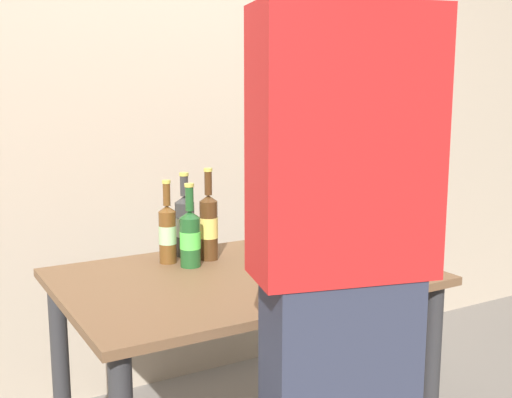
{
  "coord_description": "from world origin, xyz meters",
  "views": [
    {
      "loc": [
        -1.0,
        -1.82,
        1.36
      ],
      "look_at": [
        0.05,
        0.0,
        0.99
      ],
      "focal_mm": 44.44,
      "sensor_mm": 36.0,
      "label": 1
    }
  ],
  "objects_px": {
    "laptop": "(319,240)",
    "beer_bottle_green": "(185,224)",
    "beer_bottle_amber": "(190,237)",
    "person_figure": "(341,276)",
    "beer_bottle_dark": "(168,232)",
    "beer_bottle_brown": "(209,225)"
  },
  "relations": [
    {
      "from": "beer_bottle_green",
      "to": "beer_bottle_brown",
      "type": "bearing_deg",
      "value": -60.26
    },
    {
      "from": "laptop",
      "to": "beer_bottle_green",
      "type": "xyz_separation_m",
      "value": [
        -0.44,
        0.24,
        0.07
      ]
    },
    {
      "from": "beer_bottle_green",
      "to": "beer_bottle_brown",
      "type": "height_order",
      "value": "beer_bottle_brown"
    },
    {
      "from": "beer_bottle_amber",
      "to": "person_figure",
      "type": "height_order",
      "value": "person_figure"
    },
    {
      "from": "laptop",
      "to": "beer_bottle_dark",
      "type": "height_order",
      "value": "beer_bottle_dark"
    },
    {
      "from": "laptop",
      "to": "beer_bottle_brown",
      "type": "distance_m",
      "value": 0.42
    },
    {
      "from": "beer_bottle_green",
      "to": "beer_bottle_amber",
      "type": "height_order",
      "value": "beer_bottle_green"
    },
    {
      "from": "beer_bottle_amber",
      "to": "beer_bottle_brown",
      "type": "relative_size",
      "value": 0.88
    },
    {
      "from": "beer_bottle_amber",
      "to": "person_figure",
      "type": "relative_size",
      "value": 0.17
    },
    {
      "from": "laptop",
      "to": "person_figure",
      "type": "bearing_deg",
      "value": -122.24
    },
    {
      "from": "laptop",
      "to": "beer_bottle_brown",
      "type": "relative_size",
      "value": 1.05
    },
    {
      "from": "beer_bottle_amber",
      "to": "beer_bottle_dark",
      "type": "height_order",
      "value": "beer_bottle_dark"
    },
    {
      "from": "beer_bottle_brown",
      "to": "laptop",
      "type": "bearing_deg",
      "value": -19.96
    },
    {
      "from": "laptop",
      "to": "beer_bottle_dark",
      "type": "relative_size",
      "value": 1.18
    },
    {
      "from": "laptop",
      "to": "beer_bottle_green",
      "type": "height_order",
      "value": "beer_bottle_green"
    },
    {
      "from": "beer_bottle_dark",
      "to": "person_figure",
      "type": "xyz_separation_m",
      "value": [
        0.09,
        -0.89,
        0.06
      ]
    },
    {
      "from": "beer_bottle_green",
      "to": "beer_bottle_amber",
      "type": "relative_size",
      "value": 1.06
    },
    {
      "from": "beer_bottle_green",
      "to": "laptop",
      "type": "bearing_deg",
      "value": -27.89
    },
    {
      "from": "beer_bottle_amber",
      "to": "beer_bottle_brown",
      "type": "xyz_separation_m",
      "value": [
        0.1,
        0.05,
        0.02
      ]
    },
    {
      "from": "beer_bottle_brown",
      "to": "beer_bottle_dark",
      "type": "distance_m",
      "value": 0.15
    },
    {
      "from": "beer_bottle_amber",
      "to": "person_figure",
      "type": "xyz_separation_m",
      "value": [
        0.04,
        -0.8,
        0.06
      ]
    },
    {
      "from": "beer_bottle_green",
      "to": "person_figure",
      "type": "bearing_deg",
      "value": -90.23
    }
  ]
}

